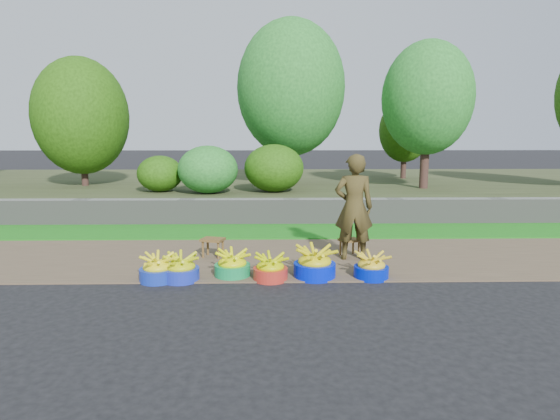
{
  "coord_description": "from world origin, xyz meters",
  "views": [
    {
      "loc": [
        -0.44,
        -5.79,
        1.86
      ],
      "look_at": [
        -0.3,
        1.3,
        0.75
      ],
      "focal_mm": 30.0,
      "sensor_mm": 36.0,
      "label": 1
    }
  ],
  "objects_px": {
    "stool_left": "(213,242)",
    "vendor_woman": "(354,207)",
    "basin_e": "(315,264)",
    "basin_d": "(270,269)",
    "basin_f": "(371,267)",
    "basin_b": "(181,269)",
    "basin_a": "(158,269)",
    "basin_c": "(232,265)",
    "stool_right": "(350,242)"
  },
  "relations": [
    {
      "from": "basin_d",
      "to": "vendor_woman",
      "type": "relative_size",
      "value": 0.29
    },
    {
      "from": "basin_c",
      "to": "stool_left",
      "type": "height_order",
      "value": "basin_c"
    },
    {
      "from": "basin_d",
      "to": "stool_left",
      "type": "relative_size",
      "value": 1.15
    },
    {
      "from": "basin_d",
      "to": "basin_e",
      "type": "distance_m",
      "value": 0.6
    },
    {
      "from": "basin_c",
      "to": "basin_e",
      "type": "relative_size",
      "value": 0.86
    },
    {
      "from": "basin_e",
      "to": "basin_b",
      "type": "bearing_deg",
      "value": -176.83
    },
    {
      "from": "basin_c",
      "to": "stool_left",
      "type": "xyz_separation_m",
      "value": [
        -0.38,
        0.99,
        0.09
      ]
    },
    {
      "from": "basin_b",
      "to": "basin_e",
      "type": "bearing_deg",
      "value": 3.17
    },
    {
      "from": "basin_e",
      "to": "basin_f",
      "type": "bearing_deg",
      "value": -3.63
    },
    {
      "from": "basin_f",
      "to": "vendor_woman",
      "type": "relative_size",
      "value": 0.29
    },
    {
      "from": "basin_c",
      "to": "stool_right",
      "type": "relative_size",
      "value": 1.29
    },
    {
      "from": "stool_left",
      "to": "stool_right",
      "type": "bearing_deg",
      "value": 0.67
    },
    {
      "from": "basin_d",
      "to": "basin_e",
      "type": "bearing_deg",
      "value": 8.98
    },
    {
      "from": "basin_c",
      "to": "vendor_woman",
      "type": "distance_m",
      "value": 2.06
    },
    {
      "from": "basin_b",
      "to": "basin_d",
      "type": "xyz_separation_m",
      "value": [
        1.17,
        0.0,
        -0.01
      ]
    },
    {
      "from": "basin_b",
      "to": "stool_left",
      "type": "bearing_deg",
      "value": 76.22
    },
    {
      "from": "basin_a",
      "to": "vendor_woman",
      "type": "xyz_separation_m",
      "value": [
        2.72,
        0.99,
        0.66
      ]
    },
    {
      "from": "basin_b",
      "to": "stool_right",
      "type": "relative_size",
      "value": 1.27
    },
    {
      "from": "basin_c",
      "to": "stool_right",
      "type": "bearing_deg",
      "value": 30.02
    },
    {
      "from": "basin_f",
      "to": "vendor_woman",
      "type": "bearing_deg",
      "value": 95.22
    },
    {
      "from": "basin_a",
      "to": "basin_c",
      "type": "distance_m",
      "value": 0.97
    },
    {
      "from": "basin_e",
      "to": "vendor_woman",
      "type": "bearing_deg",
      "value": 52.89
    },
    {
      "from": "basin_e",
      "to": "vendor_woman",
      "type": "relative_size",
      "value": 0.35
    },
    {
      "from": "stool_left",
      "to": "vendor_woman",
      "type": "height_order",
      "value": "vendor_woman"
    },
    {
      "from": "basin_d",
      "to": "stool_right",
      "type": "height_order",
      "value": "basin_d"
    },
    {
      "from": "basin_d",
      "to": "vendor_woman",
      "type": "bearing_deg",
      "value": 37.74
    },
    {
      "from": "basin_a",
      "to": "basin_d",
      "type": "height_order",
      "value": "basin_a"
    },
    {
      "from": "basin_c",
      "to": "basin_d",
      "type": "distance_m",
      "value": 0.53
    },
    {
      "from": "basin_c",
      "to": "stool_right",
      "type": "distance_m",
      "value": 2.02
    },
    {
      "from": "basin_c",
      "to": "basin_e",
      "type": "bearing_deg",
      "value": -2.86
    },
    {
      "from": "basin_c",
      "to": "basin_d",
      "type": "bearing_deg",
      "value": -16.22
    },
    {
      "from": "basin_e",
      "to": "basin_d",
      "type": "bearing_deg",
      "value": -171.02
    },
    {
      "from": "basin_f",
      "to": "stool_right",
      "type": "distance_m",
      "value": 1.12
    },
    {
      "from": "basin_b",
      "to": "basin_a",
      "type": "bearing_deg",
      "value": -178.12
    },
    {
      "from": "basin_b",
      "to": "stool_right",
      "type": "bearing_deg",
      "value": 25.8
    },
    {
      "from": "basin_d",
      "to": "basin_b",
      "type": "bearing_deg",
      "value": -179.79
    },
    {
      "from": "basin_f",
      "to": "stool_right",
      "type": "xyz_separation_m",
      "value": [
        -0.1,
        1.11,
        0.08
      ]
    },
    {
      "from": "basin_a",
      "to": "vendor_woman",
      "type": "bearing_deg",
      "value": 19.91
    },
    {
      "from": "stool_right",
      "to": "basin_d",
      "type": "bearing_deg",
      "value": -136.9
    },
    {
      "from": "basin_c",
      "to": "basin_f",
      "type": "bearing_deg",
      "value": -3.17
    },
    {
      "from": "basin_a",
      "to": "basin_e",
      "type": "xyz_separation_m",
      "value": [
        2.06,
        0.11,
        0.03
      ]
    },
    {
      "from": "basin_a",
      "to": "vendor_woman",
      "type": "height_order",
      "value": "vendor_woman"
    },
    {
      "from": "basin_b",
      "to": "vendor_woman",
      "type": "relative_size",
      "value": 0.3
    },
    {
      "from": "basin_a",
      "to": "stool_right",
      "type": "bearing_deg",
      "value": 23.44
    },
    {
      "from": "basin_c",
      "to": "stool_right",
      "type": "xyz_separation_m",
      "value": [
        1.75,
        1.01,
        0.07
      ]
    },
    {
      "from": "basin_d",
      "to": "basin_f",
      "type": "bearing_deg",
      "value": 1.96
    },
    {
      "from": "basin_b",
      "to": "basin_f",
      "type": "distance_m",
      "value": 2.51
    },
    {
      "from": "stool_left",
      "to": "basin_f",
      "type": "bearing_deg",
      "value": -26.01
    },
    {
      "from": "basin_e",
      "to": "stool_left",
      "type": "relative_size",
      "value": 1.41
    },
    {
      "from": "basin_b",
      "to": "basin_c",
      "type": "height_order",
      "value": "basin_c"
    }
  ]
}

